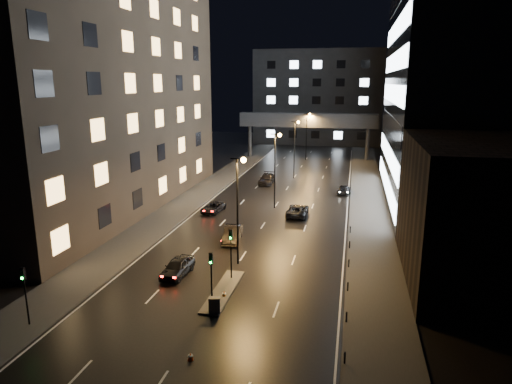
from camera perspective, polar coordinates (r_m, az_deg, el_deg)
ground at (r=73.47m, az=3.93°, el=0.47°), size 160.00×160.00×0.00m
sidewalk_left at (r=71.55m, az=-6.61°, el=0.12°), size 5.00×110.00×0.15m
sidewalk_right at (r=67.94m, az=13.80°, el=-0.92°), size 5.00×110.00×0.15m
building_left at (r=63.88m, az=-19.32°, el=15.88°), size 15.00×48.00×40.00m
building_right_low at (r=42.42m, az=25.24°, el=-2.27°), size 10.00×18.00×12.00m
building_right_glass at (r=68.74m, az=25.85°, el=17.19°), size 20.00×36.00×45.00m
building_far at (r=129.30m, az=7.82°, el=11.64°), size 34.00×14.00×25.00m
skybridge at (r=101.69m, az=6.48°, el=8.83°), size 30.00×3.00×10.00m
median_island at (r=38.07m, az=-4.10°, el=-12.25°), size 1.60×8.00×0.15m
traffic_signal_near at (r=39.09m, az=-3.16°, el=-6.71°), size 0.28×0.34×4.40m
traffic_signal_far at (r=34.20m, az=-5.61°, el=-9.82°), size 0.28×0.34×4.40m
traffic_signal_corner at (r=35.64m, az=-26.95°, el=-10.58°), size 0.28×0.34×4.40m
bollard_row at (r=40.70m, az=11.46°, el=-10.14°), size 0.12×25.12×0.90m
streetlight_near at (r=41.35m, az=-2.13°, el=-0.62°), size 1.45×0.50×10.15m
streetlight_mid_a at (r=60.53m, az=2.53°, el=3.93°), size 1.45×0.50×10.15m
streetlight_mid_b at (r=80.11m, az=4.95°, el=6.27°), size 1.45×0.50×10.15m
streetlight_far at (r=99.86m, az=6.42°, el=7.68°), size 1.45×0.50×10.15m
car_away_a at (r=41.32m, az=-9.79°, el=-9.20°), size 2.11×4.65×1.55m
car_away_b at (r=49.06m, az=-2.95°, el=-5.25°), size 2.37×5.13×1.63m
car_away_c at (r=60.04m, az=-5.40°, el=-1.93°), size 2.65×4.80×1.27m
car_away_d at (r=76.49m, az=1.37°, el=1.65°), size 2.37×5.63×1.62m
car_toward_a at (r=58.34m, az=5.22°, el=-2.28°), size 2.51×5.38×1.49m
car_toward_b at (r=70.97m, az=10.94°, el=0.32°), size 2.18×4.57×1.28m
utility_cabinet at (r=34.49m, az=-5.22°, el=-13.89°), size 0.91×0.63×1.21m
cone_a at (r=37.08m, az=-4.00°, el=-12.63°), size 0.43×0.43×0.56m
cone_b at (r=30.01m, az=-8.20°, el=-19.67°), size 0.50×0.50×0.50m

